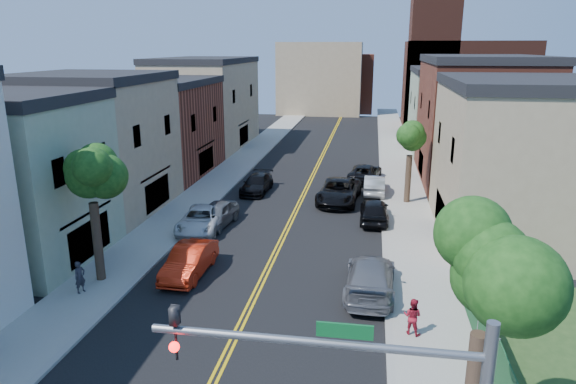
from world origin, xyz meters
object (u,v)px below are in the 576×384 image
at_px(grey_car_left, 216,214).
at_px(dark_car_right_far, 365,173).
at_px(black_suv_lane, 339,191).
at_px(grey_car_right, 370,277).
at_px(pedestrian_left, 80,277).
at_px(pedestrian_right, 412,316).
at_px(black_car_left, 257,184).
at_px(red_sedan, 190,261).
at_px(black_car_right, 374,210).
at_px(white_pickup, 201,219).
at_px(silver_car_right, 374,184).

bearing_deg(grey_car_left, dark_car_right_far, 61.14).
bearing_deg(black_suv_lane, grey_car_right, -75.77).
relative_size(pedestrian_left, pedestrian_right, 1.01).
relative_size(black_car_left, black_suv_lane, 0.78).
bearing_deg(dark_car_right_far, pedestrian_right, 101.80).
xyz_separation_m(red_sedan, grey_car_right, (9.12, -0.57, 0.05)).
height_order(black_car_left, black_car_right, black_car_right).
bearing_deg(pedestrian_right, black_car_left, -39.41).
bearing_deg(grey_car_right, black_car_left, -59.09).
distance_m(black_car_left, grey_car_right, 18.71).
xyz_separation_m(black_car_left, black_suv_lane, (6.68, -1.69, 0.16)).
height_order(red_sedan, white_pickup, red_sedan).
bearing_deg(white_pickup, pedestrian_right, -44.85).
xyz_separation_m(silver_car_right, black_suv_lane, (-2.62, -2.80, 0.11)).
distance_m(white_pickup, grey_car_right, 12.77).
distance_m(grey_car_left, dark_car_right_far, 16.23).
bearing_deg(grey_car_right, black_suv_lane, -78.80).
relative_size(white_pickup, dark_car_right_far, 0.98).
xyz_separation_m(black_car_right, silver_car_right, (0.00, 6.91, -0.04)).
height_order(black_car_right, pedestrian_right, pedestrian_right).
relative_size(black_car_right, black_suv_lane, 0.75).
xyz_separation_m(red_sedan, grey_car_left, (-0.85, 7.47, 0.01)).
bearing_deg(dark_car_right_far, black_car_left, 36.82).
bearing_deg(black_suv_lane, black_car_right, -52.75).
height_order(grey_car_right, pedestrian_right, pedestrian_right).
xyz_separation_m(white_pickup, black_car_left, (1.53, 9.31, -0.04)).
xyz_separation_m(black_car_right, dark_car_right_far, (-0.81, 10.78, -0.04)).
relative_size(white_pickup, black_car_right, 1.14).
distance_m(grey_car_left, black_car_left, 8.34).
distance_m(grey_car_right, pedestrian_left, 13.62).
bearing_deg(black_car_left, pedestrian_left, -100.87).
height_order(white_pickup, grey_car_left, grey_car_left).
height_order(white_pickup, dark_car_right_far, dark_car_right_far).
bearing_deg(silver_car_right, pedestrian_left, 55.68).
bearing_deg(red_sedan, grey_car_right, -2.14).
relative_size(black_car_left, black_car_right, 1.04).
relative_size(red_sedan, black_car_left, 0.97).
height_order(grey_car_right, black_car_right, grey_car_right).
relative_size(red_sedan, dark_car_right_far, 0.87).
relative_size(grey_car_left, dark_car_right_far, 0.85).
bearing_deg(red_sedan, black_car_left, 91.44).
bearing_deg(pedestrian_right, silver_car_right, -63.74).
xyz_separation_m(red_sedan, pedestrian_right, (10.82, -4.20, 0.15)).
distance_m(dark_car_right_far, pedestrian_right, 25.04).
distance_m(white_pickup, dark_car_right_far, 17.45).
bearing_deg(white_pickup, black_suv_lane, 38.73).
xyz_separation_m(red_sedan, dark_car_right_far, (8.49, 20.74, -0.02)).
relative_size(black_car_left, grey_car_right, 0.85).
height_order(grey_car_left, black_suv_lane, black_suv_lane).
distance_m(black_car_right, dark_car_right_far, 10.81).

